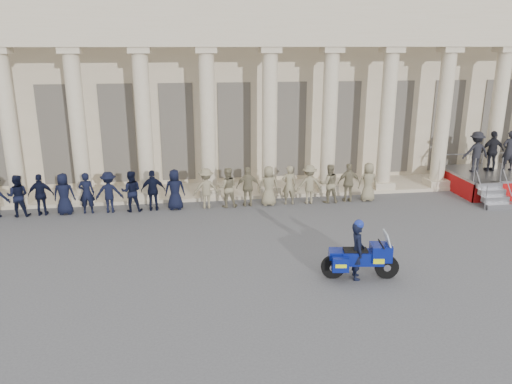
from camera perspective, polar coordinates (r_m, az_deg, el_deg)
name	(u,v)px	position (r m, az deg, el deg)	size (l,w,h in m)	color
ground	(271,278)	(14.41, 1.69, -9.82)	(90.00, 90.00, 0.00)	#4A4A4C
building	(225,80)	(27.61, -3.56, 12.64)	(40.00, 12.50, 9.00)	#C4B293
officer_rank	(116,192)	(20.35, -15.74, 0.01)	(21.61, 0.62, 1.64)	black
reviewing_stand	(498,160)	(24.78, 25.94, 3.28)	(4.41, 4.19, 2.70)	gray
motorcycle	(361,258)	(14.48, 11.91, -7.39)	(2.19, 0.99, 1.41)	black
rider	(357,249)	(14.35, 11.50, -6.44)	(0.48, 0.66, 1.76)	black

